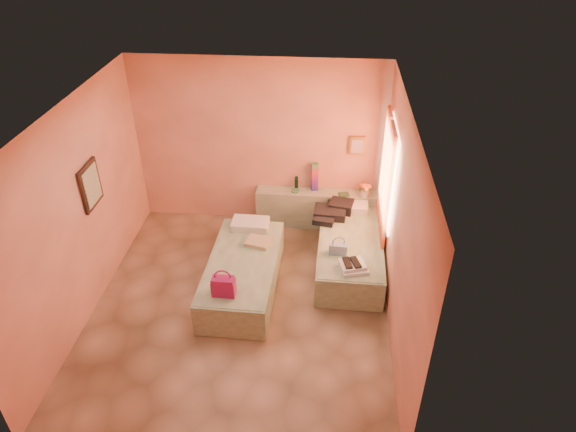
# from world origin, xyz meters

# --- Properties ---
(ground) EXTENTS (4.50, 4.50, 0.00)m
(ground) POSITION_xyz_m (0.00, 0.00, 0.00)
(ground) COLOR tan
(ground) RESTS_ON ground
(room_walls) EXTENTS (4.02, 4.51, 2.81)m
(room_walls) POSITION_xyz_m (0.21, 0.57, 1.79)
(room_walls) COLOR #FEA387
(room_walls) RESTS_ON ground
(headboard_ledge) EXTENTS (2.05, 0.30, 0.65)m
(headboard_ledge) POSITION_xyz_m (0.98, 2.10, 0.33)
(headboard_ledge) COLOR #A6B695
(headboard_ledge) RESTS_ON ground
(bed_left) EXTENTS (0.95, 2.02, 0.50)m
(bed_left) POSITION_xyz_m (-0.03, 0.40, 0.25)
(bed_left) COLOR #A9C19B
(bed_left) RESTS_ON ground
(bed_right) EXTENTS (0.95, 2.02, 0.50)m
(bed_right) POSITION_xyz_m (1.50, 1.05, 0.25)
(bed_right) COLOR #A9C19B
(bed_right) RESTS_ON ground
(water_bottle) EXTENTS (0.08, 0.08, 0.22)m
(water_bottle) POSITION_xyz_m (0.61, 2.17, 0.76)
(water_bottle) COLOR #14381D
(water_bottle) RESTS_ON headboard_ledge
(rainbow_box) EXTENTS (0.13, 0.13, 0.47)m
(rainbow_box) POSITION_xyz_m (0.90, 2.18, 0.89)
(rainbow_box) COLOR #A41457
(rainbow_box) RESTS_ON headboard_ledge
(small_dish) EXTENTS (0.17, 0.17, 0.03)m
(small_dish) POSITION_xyz_m (0.60, 2.07, 0.67)
(small_dish) COLOR #457F53
(small_dish) RESTS_ON headboard_ledge
(green_book) EXTENTS (0.19, 0.15, 0.03)m
(green_book) POSITION_xyz_m (1.39, 2.03, 0.66)
(green_book) COLOR #284B2E
(green_book) RESTS_ON headboard_ledge
(flower_vase) EXTENTS (0.28, 0.28, 0.28)m
(flower_vase) POSITION_xyz_m (1.72, 2.03, 0.79)
(flower_vase) COLOR beige
(flower_vase) RESTS_ON headboard_ledge
(magenta_handbag) EXTENTS (0.30, 0.17, 0.28)m
(magenta_handbag) POSITION_xyz_m (-0.14, -0.32, 0.64)
(magenta_handbag) COLOR #A41457
(magenta_handbag) RESTS_ON bed_left
(khaki_garment) EXTENTS (0.40, 0.35, 0.06)m
(khaki_garment) POSITION_xyz_m (0.15, 0.80, 0.53)
(khaki_garment) COLOR tan
(khaki_garment) RESTS_ON bed_left
(clothes_pile) EXTENTS (0.58, 0.58, 0.16)m
(clothes_pile) POSITION_xyz_m (1.22, 1.63, 0.58)
(clothes_pile) COLOR black
(clothes_pile) RESTS_ON bed_right
(blue_handbag) EXTENTS (0.26, 0.13, 0.16)m
(blue_handbag) POSITION_xyz_m (1.31, 0.65, 0.58)
(blue_handbag) COLOR #385288
(blue_handbag) RESTS_ON bed_right
(towel_stack) EXTENTS (0.41, 0.38, 0.10)m
(towel_stack) POSITION_xyz_m (1.52, 0.31, 0.55)
(towel_stack) COLOR white
(towel_stack) RESTS_ON bed_right
(sandal_pair) EXTENTS (0.23, 0.28, 0.03)m
(sandal_pair) POSITION_xyz_m (1.49, 0.32, 0.61)
(sandal_pair) COLOR black
(sandal_pair) RESTS_ON towel_stack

